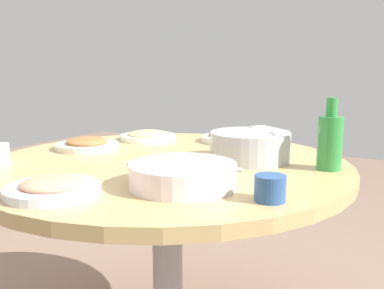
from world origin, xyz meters
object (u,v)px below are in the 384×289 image
object	(u,v)px
dish_shrimp	(53,187)
green_bottle	(330,141)
dish_stirfry	(228,137)
dish_noodles	(148,136)
rice_bowl	(250,146)
round_dining_table	(167,186)
dish_tofu_braise	(87,144)
soup_bowl	(183,176)
tea_cup_near	(270,188)

from	to	relation	value
dish_shrimp	green_bottle	xyz separation A→B (m)	(-0.61, 0.51, 0.07)
dish_stirfry	green_bottle	size ratio (longest dim) A/B	1.01
dish_noodles	dish_shrimp	bearing A→B (deg)	20.08
rice_bowl	dish_shrimp	size ratio (longest dim) A/B	1.13
round_dining_table	dish_tofu_braise	size ratio (longest dim) A/B	5.06
soup_bowl	dish_tofu_braise	world-z (taller)	soup_bowl
dish_tofu_braise	green_bottle	distance (m)	0.88
dish_shrimp	dish_tofu_braise	size ratio (longest dim) A/B	0.99
round_dining_table	soup_bowl	world-z (taller)	soup_bowl
dish_noodles	dish_shrimp	size ratio (longest dim) A/B	1.00
dish_shrimp	green_bottle	distance (m)	0.80
rice_bowl	dish_tofu_braise	world-z (taller)	rice_bowl
round_dining_table	rice_bowl	bearing A→B (deg)	123.76
rice_bowl	tea_cup_near	world-z (taller)	rice_bowl
tea_cup_near	round_dining_table	bearing A→B (deg)	-116.93
rice_bowl	dish_stirfry	distance (m)	0.37
round_dining_table	dish_noodles	size ratio (longest dim) A/B	5.12
dish_tofu_braise	tea_cup_near	distance (m)	0.87
dish_shrimp	green_bottle	world-z (taller)	green_bottle
dish_tofu_braise	rice_bowl	bearing A→B (deg)	101.93
rice_bowl	dish_shrimp	world-z (taller)	rice_bowl
dish_tofu_braise	green_bottle	xyz separation A→B (m)	(-0.14, 0.87, 0.07)
soup_bowl	dish_noodles	xyz separation A→B (m)	(-0.54, -0.52, -0.01)
soup_bowl	dish_noodles	distance (m)	0.74
dish_tofu_braise	dish_stirfry	distance (m)	0.57
dish_stirfry	soup_bowl	bearing A→B (deg)	16.87
soup_bowl	green_bottle	xyz separation A→B (m)	(-0.39, 0.28, 0.06)
dish_shrimp	tea_cup_near	distance (m)	0.53
soup_bowl	green_bottle	size ratio (longest dim) A/B	1.37
dish_shrimp	dish_noodles	bearing A→B (deg)	-159.92
dish_noodles	dish_shrimp	xyz separation A→B (m)	(0.76, 0.28, 0.00)
dish_noodles	green_bottle	world-z (taller)	green_bottle
rice_bowl	tea_cup_near	xyz separation A→B (m)	(0.38, 0.22, -0.02)
tea_cup_near	soup_bowl	bearing A→B (deg)	-89.37
round_dining_table	rice_bowl	size ratio (longest dim) A/B	4.51
round_dining_table	dish_tofu_braise	world-z (taller)	dish_tofu_braise
dish_shrimp	tea_cup_near	bearing A→B (deg)	115.28
rice_bowl	tea_cup_near	bearing A→B (deg)	29.73
round_dining_table	rice_bowl	xyz separation A→B (m)	(-0.15, 0.23, 0.13)
dish_noodles	dish_tofu_braise	xyz separation A→B (m)	(0.28, -0.08, 0.00)
dish_shrimp	dish_stirfry	distance (m)	0.90
soup_bowl	green_bottle	distance (m)	0.48
rice_bowl	tea_cup_near	size ratio (longest dim) A/B	3.57
round_dining_table	soup_bowl	xyz separation A→B (m)	(0.23, 0.21, 0.11)
soup_bowl	dish_shrimp	bearing A→B (deg)	-46.96
round_dining_table	tea_cup_near	distance (m)	0.52
soup_bowl	dish_tofu_braise	distance (m)	0.65
round_dining_table	dish_noodles	bearing A→B (deg)	-135.08
dish_shrimp	green_bottle	size ratio (longest dim) A/B	1.07
green_bottle	round_dining_table	bearing A→B (deg)	-71.66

